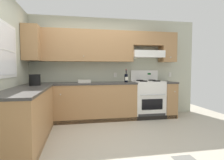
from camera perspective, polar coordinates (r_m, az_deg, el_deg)
ground_plane at (r=3.46m, az=-3.40°, el=-17.55°), size 7.04×7.04×0.00m
wall_back at (r=4.80m, az=-1.12°, el=6.32°), size 4.68×0.57×2.55m
wall_left at (r=3.63m, az=-29.81°, el=4.62°), size 0.47×4.00×2.55m
counter_back_run at (r=4.53m, az=-5.91°, el=-6.58°), size 3.60×0.65×0.91m
counter_left_run at (r=3.40m, az=-25.02°, el=-10.28°), size 0.63×1.91×0.91m
stove at (r=4.86m, az=11.00°, el=-5.62°), size 0.76×0.62×1.20m
wine_bottle at (r=4.52m, az=4.39°, el=0.82°), size 0.08×0.09×0.32m
bowl at (r=4.52m, az=-8.58°, el=-0.49°), size 0.30×0.25×0.06m
bucket at (r=3.97m, az=-22.79°, el=0.10°), size 0.23×0.23×0.22m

